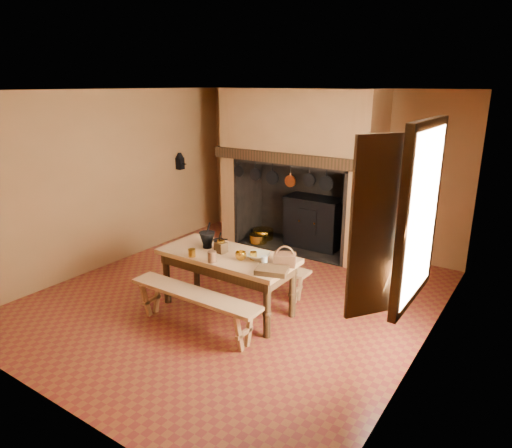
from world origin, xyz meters
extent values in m
plane|color=brown|center=(0.00, 0.00, 0.00)|extent=(5.50, 5.50, 0.00)
plane|color=silver|center=(0.00, 0.00, 2.80)|extent=(5.50, 5.50, 0.00)
cube|color=olive|center=(0.00, 2.75, 1.40)|extent=(5.00, 0.02, 2.80)
cube|color=olive|center=(-2.50, 0.00, 1.40)|extent=(0.02, 5.50, 2.80)
cube|color=olive|center=(2.50, 0.00, 1.40)|extent=(0.02, 5.50, 2.80)
cube|color=olive|center=(0.00, -2.75, 1.40)|extent=(5.00, 0.02, 2.80)
cube|color=olive|center=(-1.55, 2.30, 1.40)|extent=(0.30, 0.90, 2.80)
cube|color=olive|center=(0.95, 2.30, 1.40)|extent=(0.30, 0.90, 2.80)
cube|color=olive|center=(-0.30, 2.30, 2.20)|extent=(2.20, 0.90, 1.20)
cube|color=black|center=(-0.30, 1.90, 1.69)|extent=(2.95, 0.22, 0.18)
cube|color=black|center=(-0.30, 2.72, 0.80)|extent=(2.20, 0.06, 1.60)
cube|color=black|center=(-0.30, 2.30, 0.01)|extent=(2.20, 0.90, 0.02)
cube|color=black|center=(-0.05, 2.45, 0.45)|extent=(1.00, 0.50, 0.90)
cube|color=black|center=(-0.05, 2.43, 0.92)|extent=(1.04, 0.54, 0.04)
cube|color=black|center=(-0.05, 2.19, 0.55)|extent=(0.35, 0.02, 0.45)
cylinder|color=black|center=(0.50, 2.45, 1.25)|extent=(0.10, 0.10, 0.70)
cylinder|color=gold|center=(-0.20, 2.17, 0.55)|extent=(0.03, 0.03, 0.03)
cylinder|color=gold|center=(0.10, 2.17, 0.55)|extent=(0.03, 0.03, 0.03)
cylinder|color=gold|center=(-1.05, 2.30, 0.10)|extent=(0.40, 0.40, 0.20)
cylinder|color=gold|center=(-1.00, 2.05, 0.09)|extent=(0.34, 0.34, 0.18)
cube|color=black|center=(-1.25, 2.40, 0.08)|extent=(0.18, 0.18, 0.16)
cone|color=brown|center=(1.18, 1.79, 1.38)|extent=(0.20, 0.20, 0.35)
cube|color=white|center=(2.48, -0.40, 1.70)|extent=(0.02, 1.00, 1.60)
cube|color=#382312|center=(2.45, -0.40, 2.54)|extent=(0.08, 1.16, 0.08)
cube|color=#382312|center=(2.45, -0.40, 0.86)|extent=(0.08, 1.16, 0.08)
cube|color=#382312|center=(2.25, -1.08, 1.70)|extent=(0.29, 0.39, 1.60)
cube|color=#382312|center=(2.25, 0.28, 1.70)|extent=(0.29, 0.39, 1.60)
cube|color=black|center=(-2.42, 1.55, 1.45)|extent=(0.12, 0.12, 0.22)
cone|color=black|center=(-2.42, 1.55, 1.60)|extent=(0.16, 0.16, 0.10)
cylinder|color=black|center=(-2.33, 1.55, 1.45)|extent=(0.12, 0.02, 0.02)
cube|color=tan|center=(0.11, -0.34, 0.76)|extent=(1.81, 0.81, 0.06)
cube|color=#382312|center=(0.11, -0.34, 0.65)|extent=(1.69, 0.68, 0.14)
cylinder|color=#382312|center=(-0.69, -0.64, 0.36)|extent=(0.09, 0.09, 0.72)
cylinder|color=#382312|center=(0.92, -0.64, 0.36)|extent=(0.09, 0.09, 0.72)
cylinder|color=#382312|center=(-0.69, -0.04, 0.36)|extent=(0.09, 0.09, 0.72)
cylinder|color=#382312|center=(0.92, -0.04, 0.36)|extent=(0.09, 0.09, 0.72)
cube|color=tan|center=(0.11, -1.00, 0.48)|extent=(1.80, 0.32, 0.05)
cube|color=tan|center=(0.11, 0.34, 0.44)|extent=(1.62, 0.28, 0.04)
cylinder|color=black|center=(-0.25, -0.30, 0.80)|extent=(0.12, 0.12, 0.04)
cone|color=black|center=(-0.25, -0.30, 0.91)|extent=(0.21, 0.21, 0.17)
cylinder|color=black|center=(-0.23, -0.30, 1.06)|extent=(0.09, 0.04, 0.17)
cylinder|color=black|center=(-0.05, -0.30, 0.80)|extent=(0.09, 0.09, 0.03)
cone|color=black|center=(-0.05, -0.30, 0.87)|extent=(0.15, 0.15, 0.12)
cylinder|color=black|center=(-0.04, -0.30, 0.98)|extent=(0.06, 0.02, 0.12)
cube|color=#382312|center=(0.01, -0.34, 0.85)|extent=(0.15, 0.15, 0.13)
cylinder|color=gold|center=(0.01, -0.34, 0.94)|extent=(0.10, 0.10, 0.03)
cylinder|color=black|center=(0.07, -0.34, 0.97)|extent=(0.11, 0.03, 0.04)
cylinder|color=gold|center=(-0.20, -0.67, 0.84)|extent=(0.11, 0.11, 0.10)
cylinder|color=gold|center=(0.50, -0.31, 0.83)|extent=(0.10, 0.10, 0.10)
imported|color=beige|center=(0.54, -0.25, 0.82)|extent=(0.35, 0.35, 0.07)
cylinder|color=#563420|center=(0.13, -0.67, 0.85)|extent=(0.11, 0.11, 0.14)
cylinder|color=beige|center=(0.74, -0.44, 0.85)|extent=(0.09, 0.09, 0.14)
cube|color=#442614|center=(0.92, -0.26, 0.86)|extent=(0.31, 0.28, 0.15)
torus|color=#442614|center=(0.92, -0.26, 0.93)|extent=(0.20, 0.11, 0.21)
cube|color=#382312|center=(0.92, -0.55, 0.82)|extent=(0.43, 0.36, 0.06)
imported|color=gold|center=(0.38, -0.41, 0.84)|extent=(0.14, 0.14, 0.11)
camera|label=1|loc=(3.47, -4.68, 2.88)|focal=32.00mm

